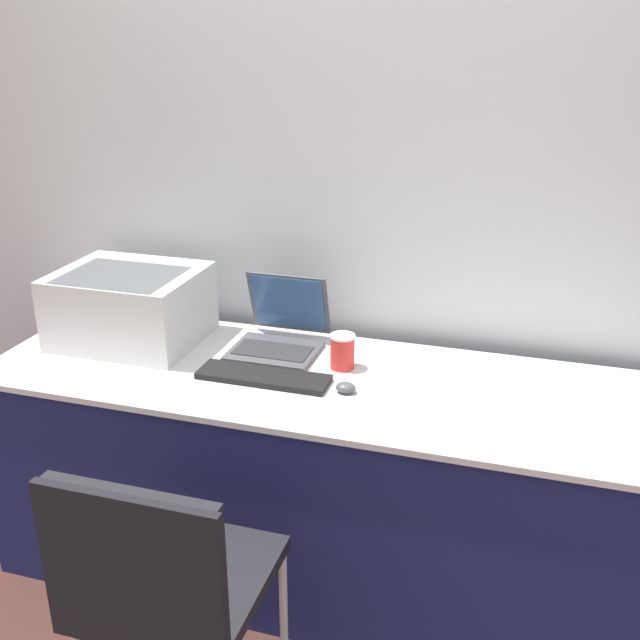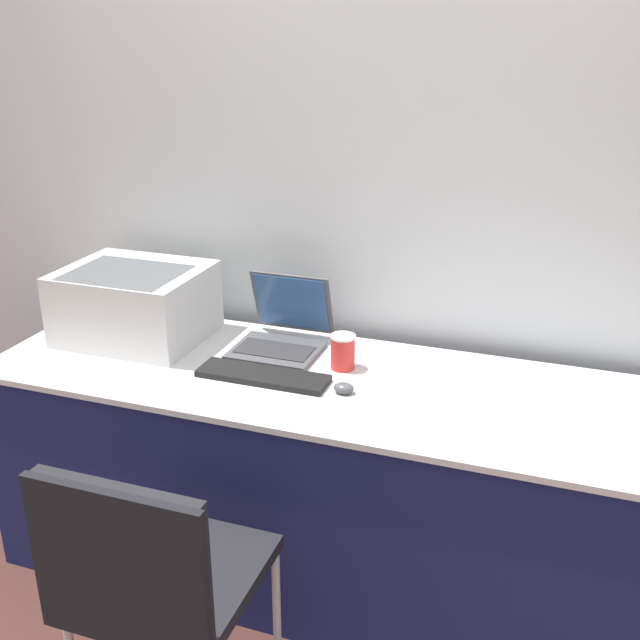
# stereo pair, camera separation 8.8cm
# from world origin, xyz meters

# --- Properties ---
(wall_back) EXTENTS (8.00, 0.05, 2.60)m
(wall_back) POSITION_xyz_m (0.00, 0.78, 1.30)
(wall_back) COLOR silver
(wall_back) RESTS_ON ground_plane
(table) EXTENTS (2.30, 0.70, 0.75)m
(table) POSITION_xyz_m (0.00, 0.34, 0.38)
(table) COLOR #191E51
(table) RESTS_ON ground_plane
(printer) EXTENTS (0.48, 0.40, 0.25)m
(printer) POSITION_xyz_m (-0.79, 0.43, 0.89)
(printer) COLOR silver
(printer) RESTS_ON table
(laptop_left) EXTENTS (0.29, 0.32, 0.24)m
(laptop_left) POSITION_xyz_m (-0.27, 0.52, 0.81)
(laptop_left) COLOR #4C4C51
(laptop_left) RESTS_ON table
(external_keyboard) EXTENTS (0.42, 0.12, 0.02)m
(external_keyboard) POSITION_xyz_m (-0.23, 0.27, 0.76)
(external_keyboard) COLOR black
(external_keyboard) RESTS_ON table
(coffee_cup) EXTENTS (0.08, 0.08, 0.11)m
(coffee_cup) POSITION_xyz_m (-0.02, 0.43, 0.81)
(coffee_cup) COLOR red
(coffee_cup) RESTS_ON table
(mouse) EXTENTS (0.06, 0.05, 0.03)m
(mouse) POSITION_xyz_m (0.03, 0.26, 0.77)
(mouse) COLOR #4C4C51
(mouse) RESTS_ON table
(chair) EXTENTS (0.45, 0.46, 0.87)m
(chair) POSITION_xyz_m (-0.23, -0.44, 0.56)
(chair) COLOR black
(chair) RESTS_ON ground_plane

